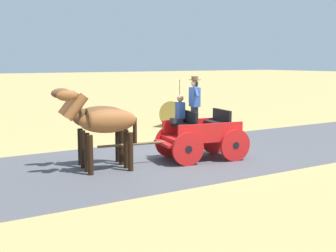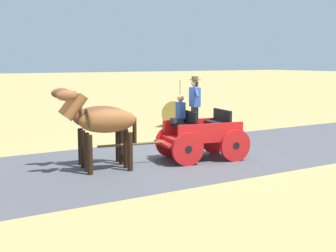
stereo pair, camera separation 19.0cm
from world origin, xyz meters
The scene contains 6 objects.
ground_plane centered at (0.00, 0.00, 0.00)m, with size 200.00×200.00×0.00m, color tan.
road_surface centered at (0.00, 0.00, 0.00)m, with size 5.85×160.00×0.01m, color #4C4C51.
horse_drawn_carriage centered at (-0.45, -0.13, 0.82)m, with size 1.77×4.51×2.50m.
horse_near_side centered at (-0.39, 2.93, 1.32)m, with size 0.78×2.15×2.21m.
horse_off_side centered at (0.44, 2.80, 1.32)m, with size 0.82×2.15×2.21m.
hay_bale centered at (5.62, -3.22, 0.60)m, with size 1.20×1.20×1.10m, color gold.
Camera 2 is at (-11.37, 7.52, 2.94)m, focal length 48.20 mm.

